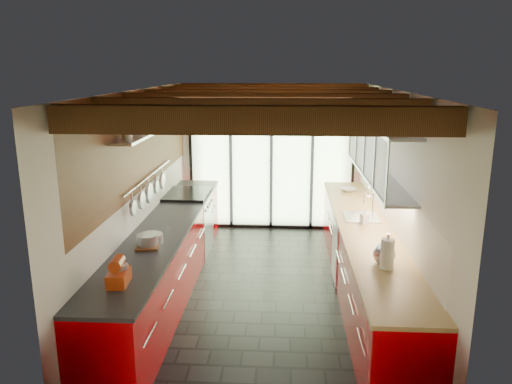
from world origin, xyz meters
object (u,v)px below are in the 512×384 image
bowl (348,190)px  kettle (384,252)px  stand_mixer (119,273)px  soap_bottle (365,216)px  paper_towel (387,254)px

bowl → kettle: bearing=-90.0°
stand_mixer → kettle: bearing=14.3°
kettle → soap_bottle: bearing=90.0°
stand_mixer → soap_bottle: (2.54, 1.96, -0.00)m
paper_towel → bowl: (0.00, 3.18, -0.12)m
paper_towel → bowl: 3.18m
kettle → paper_towel: paper_towel is taller
paper_towel → soap_bottle: paper_towel is taller
paper_towel → soap_bottle: (0.00, 1.45, -0.05)m
soap_bottle → bowl: bearing=90.0°
stand_mixer → bowl: bearing=55.4°
kettle → soap_bottle: size_ratio=1.45×
kettle → bowl: (0.00, 3.04, -0.09)m
kettle → paper_towel: bearing=-90.0°
stand_mixer → paper_towel: paper_towel is taller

